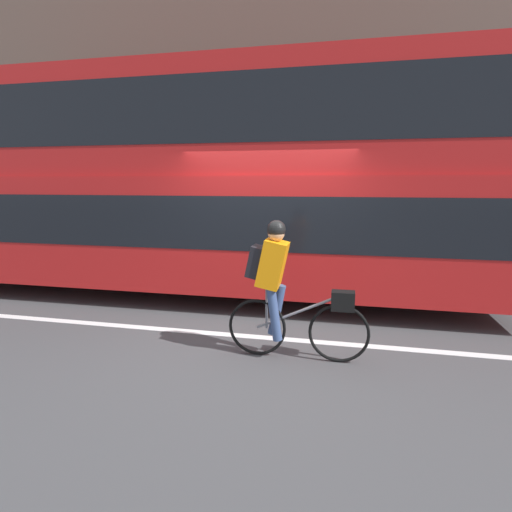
{
  "coord_description": "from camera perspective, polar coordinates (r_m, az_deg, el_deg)",
  "views": [
    {
      "loc": [
        1.07,
        -5.02,
        2.06
      ],
      "look_at": [
        -0.13,
        0.55,
        1.0
      ],
      "focal_mm": 28.0,
      "sensor_mm": 36.0,
      "label": 1
    }
  ],
  "objects": [
    {
      "name": "street_sign_post",
      "position": [
        11.79,
        -22.85,
        6.51
      ],
      "size": [
        0.36,
        0.09,
        2.21
      ],
      "color": "#59595B",
      "rests_on": "sidewalk_curb"
    },
    {
      "name": "building_facade",
      "position": [
        11.13,
        6.91,
        24.37
      ],
      "size": [
        60.0,
        0.3,
        9.46
      ],
      "color": "brown",
      "rests_on": "ground_plane"
    },
    {
      "name": "ground_plane",
      "position": [
        5.53,
        0.12,
        -11.33
      ],
      "size": [
        80.0,
        80.0,
        0.0
      ],
      "primitive_type": "plane",
      "color": "#424244"
    },
    {
      "name": "sidewalk_curb",
      "position": [
        10.01,
        5.78,
        -0.95
      ],
      "size": [
        60.0,
        1.7,
        0.15
      ],
      "color": "gray",
      "rests_on": "ground_plane"
    },
    {
      "name": "bus",
      "position": [
        7.41,
        -8.28,
        11.15
      ],
      "size": [
        10.44,
        2.6,
        3.87
      ],
      "color": "black",
      "rests_on": "ground_plane"
    },
    {
      "name": "road_center_line",
      "position": [
        5.49,
        0.01,
        -11.47
      ],
      "size": [
        50.0,
        0.14,
        0.01
      ],
      "primitive_type": "cube",
      "color": "silver",
      "rests_on": "ground_plane"
    },
    {
      "name": "cyclist_on_bike",
      "position": [
        4.63,
        3.87,
        -4.23
      ],
      "size": [
        1.66,
        0.32,
        1.64
      ],
      "color": "black",
      "rests_on": "ground_plane"
    }
  ]
}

